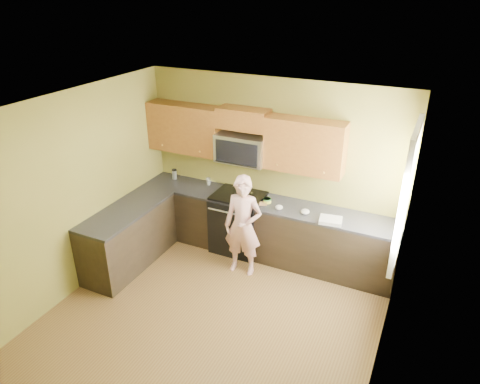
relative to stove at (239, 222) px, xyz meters
The scene contains 25 objects.
floor 1.79m from the stove, 76.57° to the right, with size 4.00×4.00×0.00m, color brown.
ceiling 2.81m from the stove, 76.57° to the right, with size 4.00×4.00×0.00m, color white.
wall_back 1.02m from the stove, 39.09° to the left, with size 4.00×4.00×0.00m, color olive.
wall_front 3.80m from the stove, 83.79° to the right, with size 4.00×4.00×0.00m, color olive.
wall_left 2.48m from the stove, 133.69° to the right, with size 4.00×4.00×0.00m, color olive.
wall_right 3.05m from the stove, 34.91° to the right, with size 4.00×4.00×0.00m, color olive.
cabinet_back_run 0.40m from the stove, ahead, with size 4.00×0.60×0.88m, color black.
cabinet_left_run 1.69m from the stove, 140.41° to the right, with size 0.60×1.60×0.88m, color black.
countertop_back 0.58m from the stove, ahead, with size 4.00×0.62×0.04m, color black.
countertop_left 1.73m from the stove, 140.19° to the right, with size 0.62×1.60×0.04m, color black.
stove is the anchor object (origin of this frame).
microwave 0.98m from the stove, 90.00° to the left, with size 0.76×0.40×0.42m, color silver, non-canonical shape.
upper_cab_left 1.40m from the stove, behind, with size 1.22×0.33×0.75m, color brown, non-canonical shape.
upper_cab_right 1.36m from the stove, ahead, with size 1.12×0.33×0.75m, color brown, non-canonical shape.
upper_cab_over_mw 1.63m from the stove, 90.00° to the left, with size 0.76×0.33×0.30m, color brown.
window 2.70m from the stove, 11.29° to the right, with size 0.06×1.06×1.66m, color white, non-canonical shape.
woman 0.67m from the stove, 58.77° to the right, with size 0.55×0.36×1.51m, color #D8716C.
frying_pan 0.48m from the stove, 28.87° to the right, with size 0.23×0.41×0.05m, color black, non-canonical shape.
butter_tub 0.65m from the stove, ahead, with size 0.12×0.12×0.09m, color yellow, non-canonical shape.
toast_slice 0.63m from the stove, ahead, with size 0.11×0.11×0.01m, color #B27F47.
napkin_a 0.86m from the stove, 10.23° to the right, with size 0.11×0.12×0.06m, color silver.
napkin_b 1.19m from the stove, ahead, with size 0.12×0.13×0.07m, color silver.
dish_towel 1.55m from the stove, ahead, with size 0.30×0.24×0.05m, color silver.
travel_mug 1.33m from the stove, behind, with size 0.08×0.08×0.17m, color silver, non-canonical shape.
glass_c 0.83m from the stove, 163.08° to the left, with size 0.07×0.07×0.12m, color silver.
Camera 1 is at (2.17, -3.73, 3.87)m, focal length 32.74 mm.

